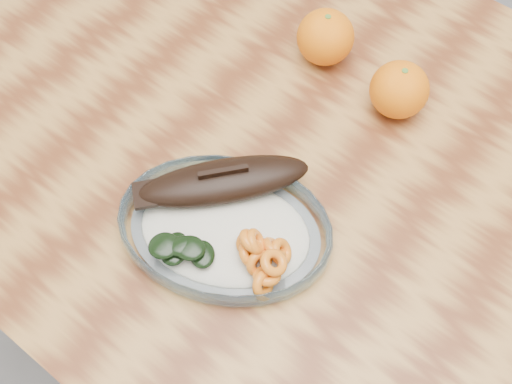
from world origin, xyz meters
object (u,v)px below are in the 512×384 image
at_px(dining_table, 335,214).
at_px(orange_right, 399,90).
at_px(plated_meal, 225,226).
at_px(orange_left, 325,37).

relative_size(dining_table, orange_right, 15.45).
distance_m(plated_meal, orange_left, 0.31).
xyz_separation_m(plated_meal, orange_left, (-0.07, 0.30, 0.02)).
height_order(dining_table, orange_right, orange_right).
relative_size(orange_left, orange_right, 1.02).
bearing_deg(dining_table, orange_right, 93.47).
bearing_deg(plated_meal, orange_left, 77.95).
xyz_separation_m(plated_meal, orange_right, (0.06, 0.29, 0.02)).
height_order(orange_left, orange_right, orange_left).
relative_size(dining_table, plated_meal, 1.95).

